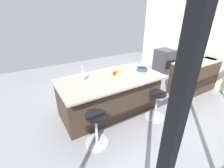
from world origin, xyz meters
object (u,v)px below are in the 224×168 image
at_px(apple_green, 115,71).
at_px(fruit_bowl, 142,69).
at_px(stool_middle, 96,130).
at_px(kitchen_island, 110,94).
at_px(apple_red, 114,73).
at_px(oven_range, 164,61).
at_px(water_bottle, 83,75).
at_px(cutting_board, 116,74).
at_px(stool_by_window, 156,106).
at_px(apple_yellow, 119,71).

bearing_deg(apple_green, fruit_bowl, 165.27).
distance_m(stool_middle, fruit_bowl, 1.86).
bearing_deg(kitchen_island, apple_red, -176.23).
xyz_separation_m(oven_range, water_bottle, (3.62, 1.00, 0.56)).
distance_m(stool_middle, cutting_board, 1.38).
height_order(apple_red, fruit_bowl, apple_red).
relative_size(apple_red, fruit_bowl, 0.32).
relative_size(stool_middle, apple_green, 8.43).
distance_m(oven_range, kitchen_island, 3.24).
xyz_separation_m(stool_middle, fruit_bowl, (-1.61, -0.71, 0.62)).
bearing_deg(water_bottle, stool_middle, 79.99).
bearing_deg(stool_middle, apple_red, -137.73).
height_order(stool_by_window, apple_red, apple_red).
bearing_deg(stool_middle, water_bottle, -100.01).
bearing_deg(apple_red, oven_range, -159.16).
relative_size(apple_red, water_bottle, 0.26).
xyz_separation_m(kitchen_island, apple_red, (-0.13, -0.01, 0.50)).
bearing_deg(stool_by_window, apple_red, -52.37).
distance_m(oven_range, apple_red, 3.16).
xyz_separation_m(kitchen_island, cutting_board, (-0.19, -0.06, 0.45)).
distance_m(stool_middle, apple_green, 1.44).
bearing_deg(kitchen_island, cutting_board, -162.87).
xyz_separation_m(oven_range, apple_yellow, (2.74, 1.03, 0.50)).
distance_m(cutting_board, fruit_bowl, 0.69).
distance_m(oven_range, water_bottle, 3.79).
height_order(kitchen_island, stool_by_window, kitchen_island).
bearing_deg(cutting_board, apple_green, -115.95).
distance_m(kitchen_island, water_bottle, 0.81).
bearing_deg(oven_range, fruit_bowl, 28.58).
xyz_separation_m(apple_green, fruit_bowl, (-0.66, 0.17, -0.02)).
distance_m(stool_by_window, stool_middle, 1.46).
xyz_separation_m(stool_middle, apple_yellow, (-1.03, -0.87, 0.64)).
height_order(cutting_board, apple_yellow, apple_yellow).
height_order(oven_range, apple_red, apple_red).
relative_size(oven_range, stool_middle, 1.38).
height_order(apple_red, apple_green, apple_red).
bearing_deg(fruit_bowl, apple_green, -14.73).
distance_m(apple_red, water_bottle, 0.71).
bearing_deg(oven_range, stool_middle, 26.62).
bearing_deg(apple_red, fruit_bowl, 174.48).
relative_size(oven_range, fruit_bowl, 3.43).
xyz_separation_m(apple_green, water_bottle, (0.79, -0.01, 0.06)).
xyz_separation_m(oven_range, kitchen_island, (3.04, 1.12, 0.00)).
height_order(stool_middle, apple_yellow, apple_yellow).
bearing_deg(stool_middle, apple_yellow, -140.07).
xyz_separation_m(oven_range, fruit_bowl, (2.17, 1.18, 0.48)).
bearing_deg(apple_yellow, water_bottle, -1.95).
height_order(stool_by_window, cutting_board, cutting_board).
bearing_deg(cutting_board, stool_by_window, 122.89).
bearing_deg(water_bottle, apple_red, 170.78).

